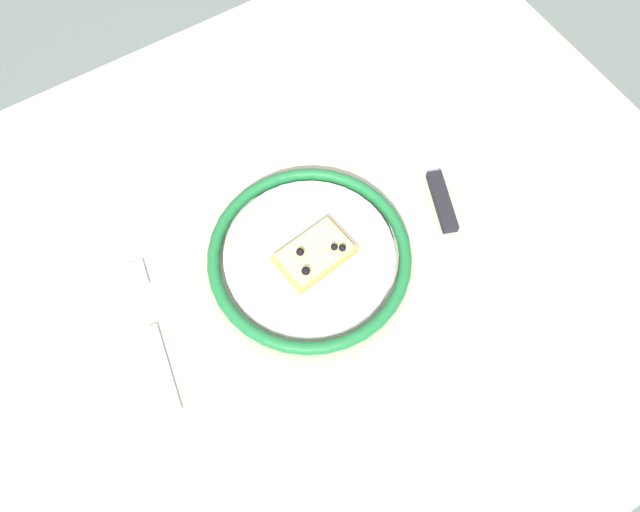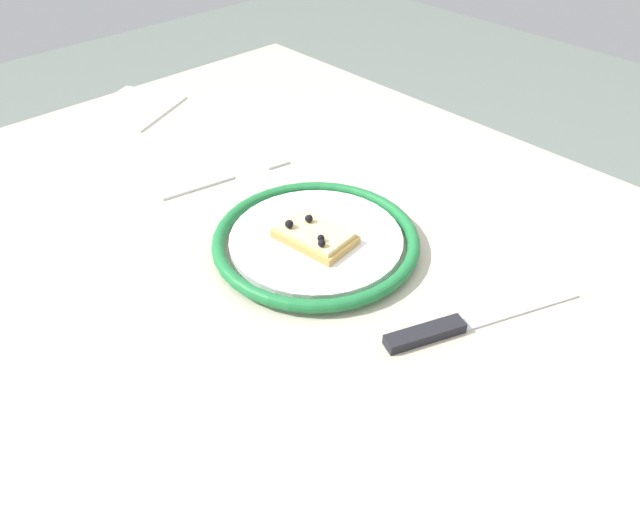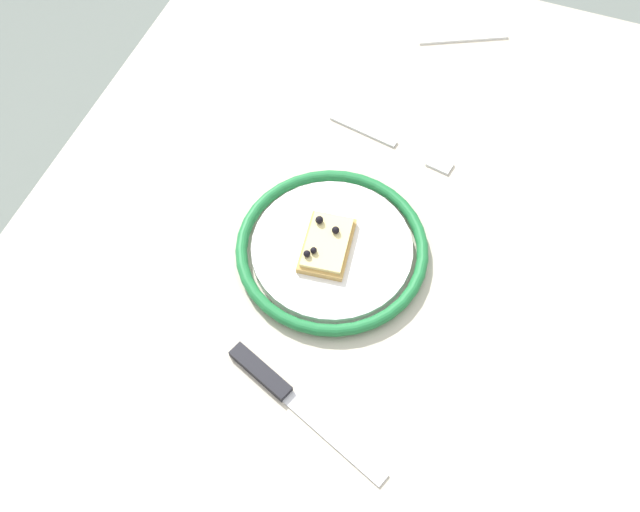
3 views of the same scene
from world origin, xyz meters
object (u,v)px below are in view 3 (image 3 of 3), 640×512
at_px(plate, 334,249).
at_px(fork, 391,143).
at_px(dining_table, 340,261).
at_px(knife, 280,389).
at_px(pizza_slice_near, 327,244).
at_px(napkin, 456,14).

xyz_separation_m(plate, fork, (-0.21, 0.02, -0.01)).
relative_size(dining_table, knife, 4.94).
relative_size(pizza_slice_near, napkin, 0.68).
bearing_deg(dining_table, plate, 3.61).
distance_m(pizza_slice_near, napkin, 0.53).
bearing_deg(plate, knife, 1.55).
xyz_separation_m(pizza_slice_near, napkin, (-0.53, 0.04, -0.02)).
bearing_deg(knife, plate, -178.45).
xyz_separation_m(pizza_slice_near, fork, (-0.22, 0.02, -0.02)).
bearing_deg(fork, dining_table, -6.01).
distance_m(dining_table, knife, 0.26).
relative_size(pizza_slice_near, fork, 0.50).
relative_size(dining_table, pizza_slice_near, 11.26).
relative_size(dining_table, plate, 4.39).
bearing_deg(dining_table, pizza_slice_near, -8.08).
height_order(fork, napkin, same).
relative_size(plate, knife, 1.13).
bearing_deg(pizza_slice_near, knife, 4.01).
xyz_separation_m(knife, napkin, (-0.73, 0.03, -0.00)).
bearing_deg(plate, dining_table, -176.39).
bearing_deg(fork, plate, -4.26).
relative_size(plate, napkin, 1.74).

